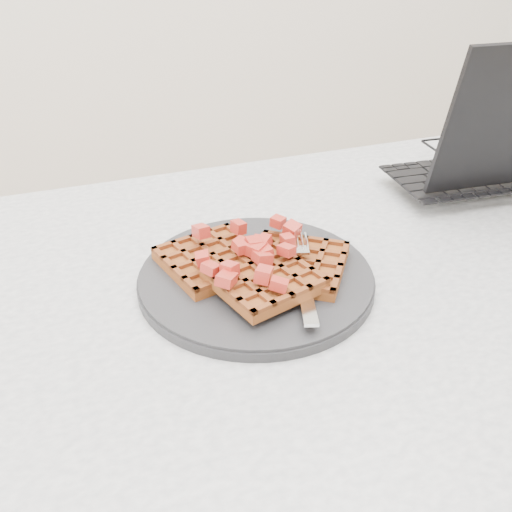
{
  "coord_description": "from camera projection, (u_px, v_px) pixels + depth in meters",
  "views": [
    {
      "loc": [
        -0.3,
        -0.53,
        1.16
      ],
      "look_at": [
        -0.1,
        0.03,
        0.79
      ],
      "focal_mm": 40.0,
      "sensor_mm": 36.0,
      "label": 1
    }
  ],
  "objects": [
    {
      "name": "strawberry_pile",
      "position": [
        256.0,
        246.0,
        0.69
      ],
      "size": [
        0.15,
        0.15,
        0.02
      ],
      "primitive_type": null,
      "color": "maroon",
      "rests_on": "waffles"
    },
    {
      "name": "fork",
      "position": [
        303.0,
        278.0,
        0.68
      ],
      "size": [
        0.08,
        0.18,
        0.02
      ],
      "primitive_type": null,
      "rotation": [
        0.0,
        0.0,
        -0.32
      ],
      "color": "silver",
      "rests_on": "plate"
    },
    {
      "name": "waffles",
      "position": [
        257.0,
        266.0,
        0.7
      ],
      "size": [
        0.25,
        0.21,
        0.03
      ],
      "color": "brown",
      "rests_on": "plate"
    },
    {
      "name": "table",
      "position": [
        333.0,
        348.0,
        0.78
      ],
      "size": [
        1.2,
        0.8,
        0.75
      ],
      "color": "silver",
      "rests_on": "ground"
    },
    {
      "name": "laptop",
      "position": [
        491.0,
        158.0,
        0.96
      ],
      "size": [
        0.39,
        0.3,
        0.26
      ],
      "rotation": [
        0.0,
        0.0,
        3.07
      ],
      "color": "black",
      "rests_on": "table"
    },
    {
      "name": "plate",
      "position": [
        256.0,
        278.0,
        0.71
      ],
      "size": [
        0.29,
        0.29,
        0.02
      ],
      "primitive_type": "cylinder",
      "color": "black",
      "rests_on": "table"
    }
  ]
}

